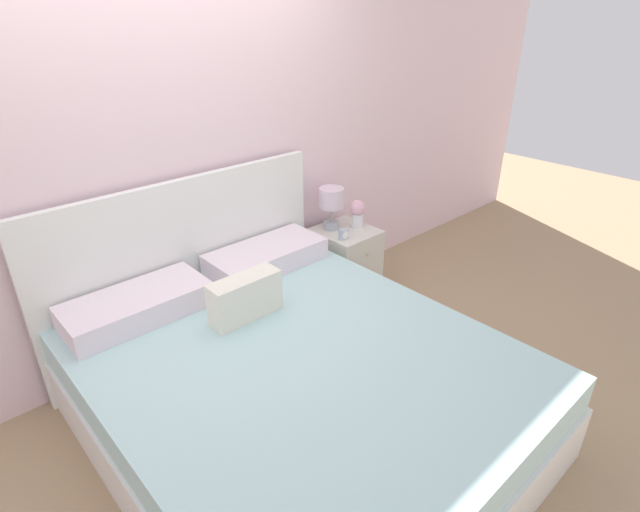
# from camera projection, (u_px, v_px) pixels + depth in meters

# --- Properties ---
(ground_plane) EXTENTS (12.00, 12.00, 0.00)m
(ground_plane) POSITION_uv_depth(u_px,v_px,m) (197.00, 339.00, 3.43)
(ground_plane) COLOR tan
(wall_back) EXTENTS (8.00, 0.06, 2.60)m
(wall_back) POSITION_uv_depth(u_px,v_px,m) (166.00, 151.00, 2.89)
(wall_back) COLOR silver
(wall_back) RESTS_ON ground_plane
(bed) EXTENTS (1.88, 2.20, 1.15)m
(bed) POSITION_uv_depth(u_px,v_px,m) (289.00, 380.00, 2.64)
(bed) COLOR white
(bed) RESTS_ON ground_plane
(nightstand) EXTENTS (0.41, 0.46, 0.54)m
(nightstand) POSITION_uv_depth(u_px,v_px,m) (345.00, 262.00, 3.87)
(nightstand) COLOR silver
(nightstand) RESTS_ON ground_plane
(table_lamp) EXTENTS (0.19, 0.19, 0.32)m
(table_lamp) POSITION_uv_depth(u_px,v_px,m) (331.00, 201.00, 3.68)
(table_lamp) COLOR #A8B2BC
(table_lamp) RESTS_ON nightstand
(flower_vase) EXTENTS (0.12, 0.12, 0.21)m
(flower_vase) POSITION_uv_depth(u_px,v_px,m) (358.00, 212.00, 3.75)
(flower_vase) COLOR white
(flower_vase) RESTS_ON nightstand
(alarm_clock) EXTENTS (0.07, 0.04, 0.08)m
(alarm_clock) POSITION_uv_depth(u_px,v_px,m) (344.00, 234.00, 3.59)
(alarm_clock) COLOR silver
(alarm_clock) RESTS_ON nightstand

